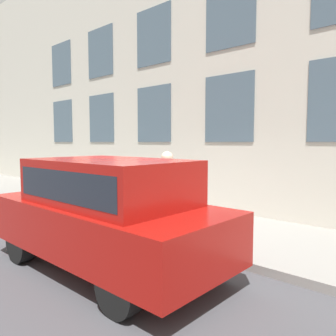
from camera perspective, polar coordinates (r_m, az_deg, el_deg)
name	(u,v)px	position (r m, az deg, el deg)	size (l,w,h in m)	color
ground_plane	(148,242)	(6.97, -3.53, -12.77)	(80.00, 80.00, 0.00)	#47474C
sidewalk	(193,225)	(8.05, 4.42, -9.85)	(3.07, 60.00, 0.15)	gray
building_facade	(233,38)	(9.60, 11.22, 21.32)	(0.33, 40.00, 9.73)	beige
fire_hydrant	(169,213)	(7.00, 0.17, -7.79)	(0.33, 0.45, 0.84)	red
person	(167,181)	(7.63, -0.16, -2.22)	(0.41, 0.27, 1.71)	navy
parked_truck_red_near	(107,208)	(5.41, -10.57, -6.83)	(1.87, 4.29, 1.80)	black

